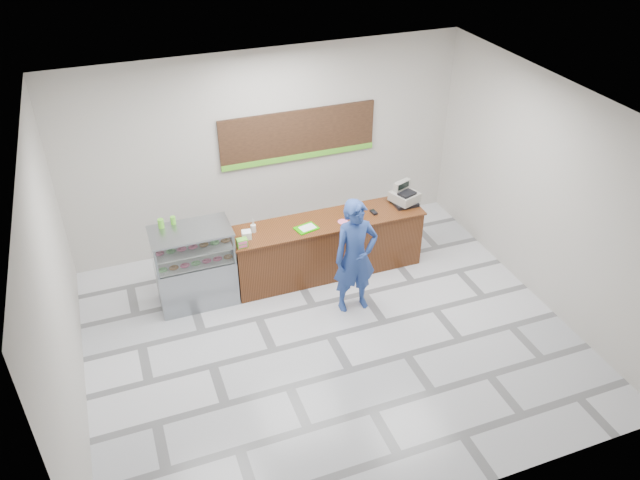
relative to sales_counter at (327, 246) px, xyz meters
name	(u,v)px	position (x,y,z in m)	size (l,w,h in m)	color
floor	(330,336)	(-0.55, -1.55, -0.52)	(7.00, 7.00, 0.00)	silver
back_wall	(268,149)	(-0.55, 1.45, 1.23)	(7.00, 7.00, 0.00)	beige
ceiling	(333,116)	(-0.55, -1.55, 2.98)	(7.00, 7.00, 0.00)	silver
sales_counter	(327,246)	(0.00, 0.00, 0.00)	(3.26, 0.76, 1.03)	brown
display_case	(195,266)	(-2.22, 0.00, 0.16)	(1.22, 0.72, 1.33)	gray
menu_board	(299,136)	(0.00, 1.41, 1.42)	(2.80, 0.06, 0.90)	black
cash_register	(404,196)	(1.42, 0.06, 0.65)	(0.51, 0.52, 0.37)	black
card_terminal	(374,212)	(0.80, -0.06, 0.53)	(0.08, 0.15, 0.04)	black
serving_tray	(306,228)	(-0.41, -0.13, 0.52)	(0.40, 0.33, 0.02)	#20B200
napkin_box	(247,235)	(-1.37, -0.06, 0.57)	(0.14, 0.14, 0.12)	white
straw_cup	(253,228)	(-1.23, 0.08, 0.58)	(0.08, 0.08, 0.13)	silver
promo_box	(242,243)	(-1.50, -0.27, 0.58)	(0.16, 0.11, 0.14)	#5DC02C
donut_decal	(343,222)	(0.22, -0.13, 0.52)	(0.17, 0.17, 0.00)	pink
green_cup_left	(161,223)	(-2.61, 0.22, 0.89)	(0.09, 0.09, 0.14)	#5DC02C
green_cup_right	(173,220)	(-2.42, 0.27, 0.88)	(0.08, 0.08, 0.13)	#5DC02C
customer	(355,257)	(0.06, -1.01, 0.43)	(0.69, 0.45, 1.90)	navy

